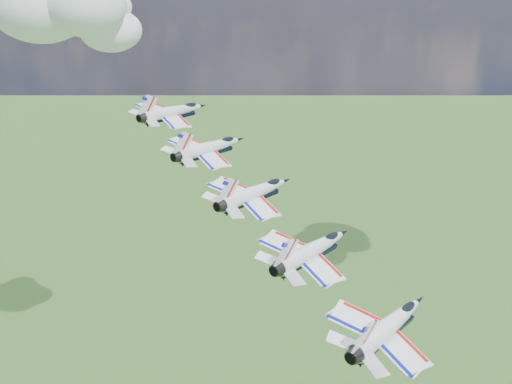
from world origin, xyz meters
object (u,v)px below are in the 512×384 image
(jet_1, at_px, (211,147))
(jet_3, at_px, (314,249))
(jet_4, at_px, (390,325))
(jet_0, at_px, (175,111))
(jet_2, at_px, (256,192))

(jet_1, xyz_separation_m, jet_3, (19.01, -15.57, -6.04))
(jet_3, distance_m, jet_4, 12.65)
(jet_4, bearing_deg, jet_1, 162.87)
(jet_1, height_order, jet_4, jet_1)
(jet_0, xyz_separation_m, jet_1, (9.50, -7.78, -3.02))
(jet_3, bearing_deg, jet_2, 162.87)
(jet_1, distance_m, jet_2, 12.65)
(jet_0, bearing_deg, jet_1, -17.13)
(jet_2, height_order, jet_3, jet_2)
(jet_0, distance_m, jet_4, 50.60)
(jet_0, distance_m, jet_1, 12.65)
(jet_1, relative_size, jet_2, 1.00)
(jet_1, bearing_deg, jet_2, -17.13)
(jet_4, bearing_deg, jet_2, 162.87)
(jet_2, distance_m, jet_4, 25.30)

